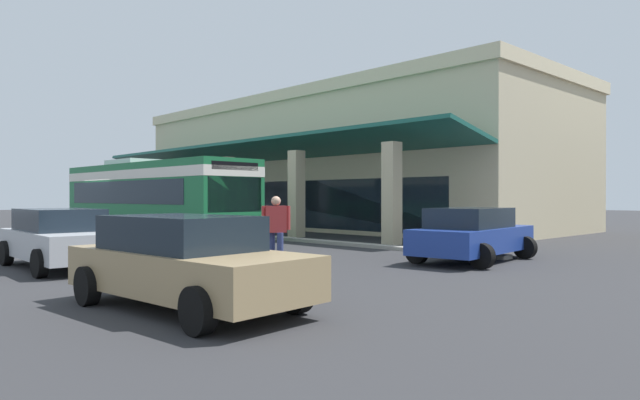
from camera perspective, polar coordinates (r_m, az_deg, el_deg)
The scene contains 9 objects.
ground at distance 30.12m, azimuth -5.57°, elevation -3.04°, with size 120.00×120.00×0.00m, color #2D2D30.
curb_strip at distance 27.98m, azimuth -11.86°, elevation -3.18°, with size 32.10×0.50×0.12m, color #9E998E.
plaza_building at distance 34.04m, azimuth 2.08°, elevation 3.67°, with size 27.05×14.08×7.50m.
transit_bus at distance 23.80m, azimuth -16.64°, elevation 0.51°, with size 11.28×3.06×3.34m.
parked_sedan_silver at distance 15.36m, azimuth -24.99°, elevation -3.51°, with size 4.46×2.11×1.47m.
parked_sedan_blue at distance 15.87m, azimuth 15.30°, elevation -3.37°, with size 2.78×4.58×1.47m.
parked_sedan_tan at distance 9.10m, azimuth -13.56°, elevation -6.12°, with size 4.54×2.27×1.47m.
pedestrian at distance 13.91m, azimuth -4.53°, elevation -2.78°, with size 0.51×0.56×1.79m.
potted_palm at distance 31.60m, azimuth -13.53°, elevation -1.89°, with size 1.62×1.53×2.41m.
Camera 1 is at (23.70, -10.50, 1.77)m, focal length 31.30 mm.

